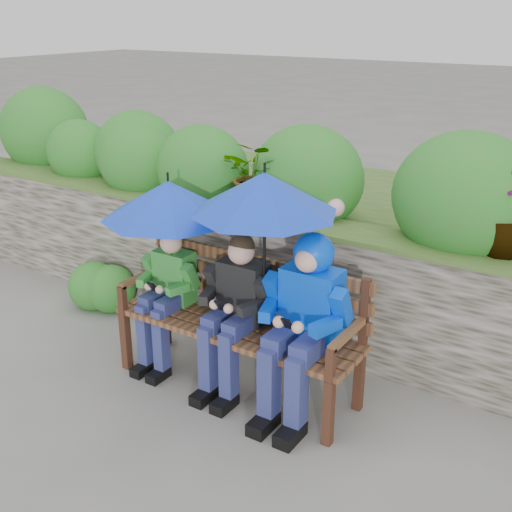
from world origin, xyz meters
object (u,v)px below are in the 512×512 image
Objects in this scene: boy_left at (167,290)px; umbrella_left at (169,199)px; umbrella_right at (265,193)px; park_bench at (242,315)px; boy_right at (304,313)px; boy_middle at (235,306)px.

boy_left is 0.69m from umbrella_left.
umbrella_right is (0.82, 0.04, 0.85)m from boy_left.
boy_right reaches higher than park_bench.
umbrella_left is (-0.59, -0.03, 0.76)m from park_bench.
park_bench is 0.95m from umbrella_right.
boy_right is 1.29× the size of umbrella_right.
umbrella_right is at bearing 2.77° from boy_left.
umbrella_left is at bearing 61.45° from boy_left.
park_bench is at bearing 3.27° from umbrella_left.
boy_left is 0.86× the size of boy_right.
park_bench is 0.63m from boy_left.
umbrella_left is 0.82m from umbrella_right.
boy_left is 0.94× the size of boy_middle.
umbrella_right is at bearing -0.31° from umbrella_left.
boy_left is at bearing -172.79° from park_bench.
boy_left is 0.62m from boy_middle.
boy_middle is 1.18× the size of umbrella_right.
park_bench is 1.59× the size of boy_middle.
umbrella_left reaches higher than boy_right.
boy_right reaches higher than boy_left.
boy_right reaches higher than boy_middle.
umbrella_left is at bearing 177.55° from boy_right.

